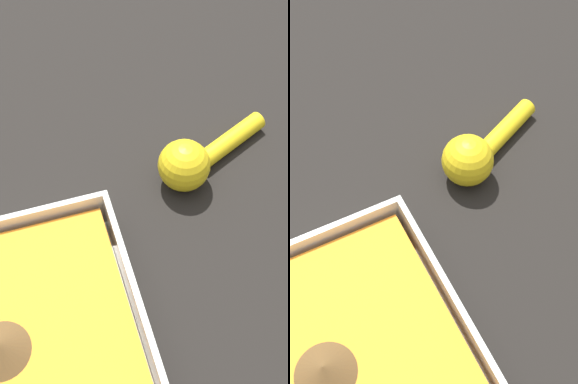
# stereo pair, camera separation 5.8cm
# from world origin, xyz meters

# --- Properties ---
(ground_plane) EXTENTS (4.00, 4.00, 0.00)m
(ground_plane) POSITION_xyz_m (0.00, 0.00, 0.00)
(ground_plane) COLOR black
(square_dish) EXTENTS (0.26, 0.26, 0.06)m
(square_dish) POSITION_xyz_m (0.01, 0.04, 0.02)
(square_dish) COLOR silver
(square_dish) RESTS_ON ground_plane
(lemon_squeezer) EXTENTS (0.15, 0.09, 0.06)m
(lemon_squeezer) POSITION_xyz_m (-0.23, -0.13, 0.03)
(lemon_squeezer) COLOR yellow
(lemon_squeezer) RESTS_ON ground_plane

